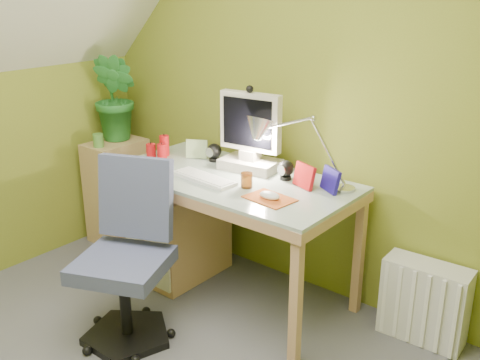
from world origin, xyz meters
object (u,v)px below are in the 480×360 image
Objects in this scene: potted_plant at (117,97)px; radiator at (424,302)px; monitor at (251,131)px; side_ledge at (118,190)px; task_chair at (122,263)px; desk_lamp at (317,135)px; desk at (231,237)px.

potted_plant reaches higher than radiator.
side_ledge is at bearing 175.64° from monitor.
monitor is 0.51× the size of task_chair.
desk_lamp is 1.06m from radiator.
side_ledge is 0.81× the size of task_chair.
desk is 1.56× the size of task_chair.
side_ledge is (-1.64, -0.07, -0.69)m from desk_lamp.
monitor is 0.45m from desk_lamp.
desk is 3.25× the size of radiator.
task_chair is at bearing -39.67° from potted_plant.
desk is at bearing -159.70° from desk_lamp.
desk reaches higher than radiator.
task_chair is 1.61m from radiator.
desk_lamp is (0.45, 0.18, 0.67)m from desk.
desk_lamp is at bearing 32.93° from task_chair.
potted_plant is (0.00, 0.05, 0.68)m from side_ledge.
desk_lamp is 1.29× the size of radiator.
potted_plant reaches higher than monitor.
desk is 0.83m from desk_lamp.
desk is 2.30× the size of potted_plant.
desk_lamp is at bearing 0.79° from potted_plant.
monitor is at bearing 178.50° from desk_lamp.
potted_plant is at bearing 173.23° from monitor.
monitor is 1.35m from side_ledge.
desk_lamp reaches higher than side_ledge.
monitor is 1.35m from radiator.
side_ledge is 0.69m from potted_plant.
monitor is at bearing 3.51° from side_ledge.
side_ledge is at bearing -178.96° from desk_lamp.
desk_lamp is (0.45, 0.00, 0.05)m from monitor.
task_chair is 2.08× the size of radiator.
desk_lamp is 0.62× the size of task_chair.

